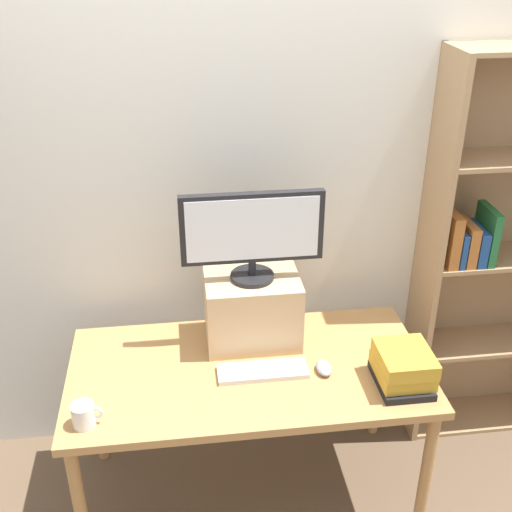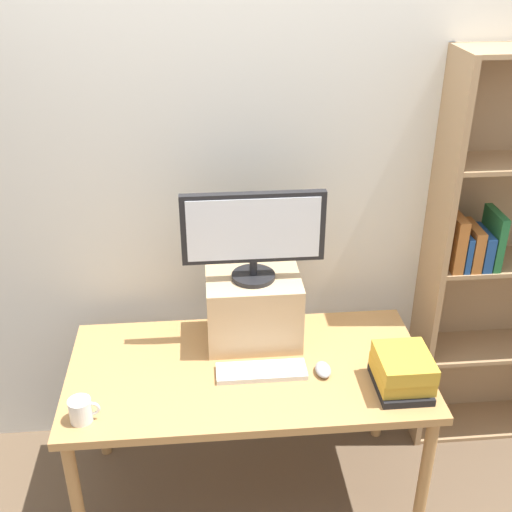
{
  "view_description": "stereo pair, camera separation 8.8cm",
  "coord_description": "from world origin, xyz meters",
  "views": [
    {
      "loc": [
        -0.25,
        -2.11,
        2.38
      ],
      "look_at": [
        0.04,
        0.08,
        1.21
      ],
      "focal_mm": 45.0,
      "sensor_mm": 36.0,
      "label": 1
    },
    {
      "loc": [
        -0.16,
        -2.12,
        2.38
      ],
      "look_at": [
        0.04,
        0.08,
        1.21
      ],
      "focal_mm": 45.0,
      "sensor_mm": 36.0,
      "label": 2
    }
  ],
  "objects": [
    {
      "name": "computer_mouse",
      "position": [
        0.3,
        -0.07,
        0.75
      ],
      "size": [
        0.06,
        0.1,
        0.04
      ],
      "color": "#99999E",
      "rests_on": "desk"
    },
    {
      "name": "ground_plane",
      "position": [
        0.0,
        0.0,
        0.0
      ],
      "size": [
        12.0,
        12.0,
        0.0
      ],
      "primitive_type": "plane",
      "color": "brown"
    },
    {
      "name": "back_wall",
      "position": [
        0.0,
        0.54,
        1.3
      ],
      "size": [
        7.0,
        0.08,
        2.6
      ],
      "color": "silver",
      "rests_on": "ground_plane"
    },
    {
      "name": "computer_monitor",
      "position": [
        0.04,
        0.2,
        1.25
      ],
      "size": [
        0.58,
        0.18,
        0.39
      ],
      "color": "black",
      "rests_on": "riser_box"
    },
    {
      "name": "desk",
      "position": [
        0.0,
        0.0,
        0.66
      ],
      "size": [
        1.48,
        0.75,
        0.73
      ],
      "color": "#B7844C",
      "rests_on": "ground_plane"
    },
    {
      "name": "bookshelf_unit",
      "position": [
        1.27,
        0.39,
        0.98
      ],
      "size": [
        0.86,
        0.28,
        1.93
      ],
      "color": "tan",
      "rests_on": "ground_plane"
    },
    {
      "name": "riser_box",
      "position": [
        0.04,
        0.2,
        0.89
      ],
      "size": [
        0.4,
        0.29,
        0.31
      ],
      "color": "tan",
      "rests_on": "desk"
    },
    {
      "name": "coffee_mug",
      "position": [
        -0.63,
        -0.26,
        0.78
      ],
      "size": [
        0.12,
        0.09,
        0.09
      ],
      "color": "white",
      "rests_on": "desk"
    },
    {
      "name": "book_stack",
      "position": [
        0.6,
        -0.18,
        0.81
      ],
      "size": [
        0.21,
        0.25,
        0.15
      ],
      "color": "black",
      "rests_on": "desk"
    },
    {
      "name": "keyboard",
      "position": [
        0.05,
        -0.05,
        0.74
      ],
      "size": [
        0.37,
        0.12,
        0.02
      ],
      "color": "silver",
      "rests_on": "desk"
    }
  ]
}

